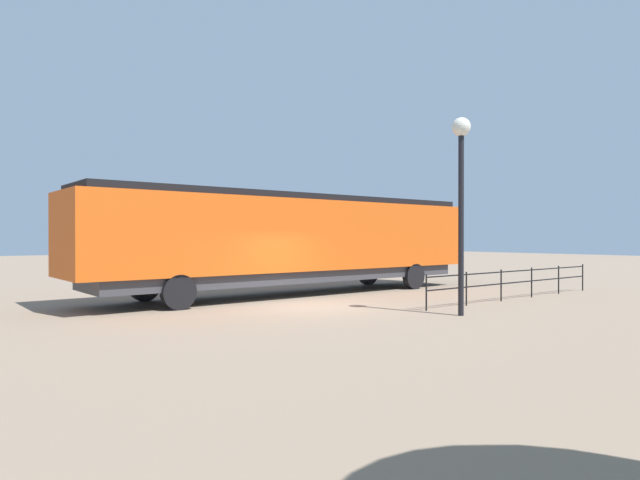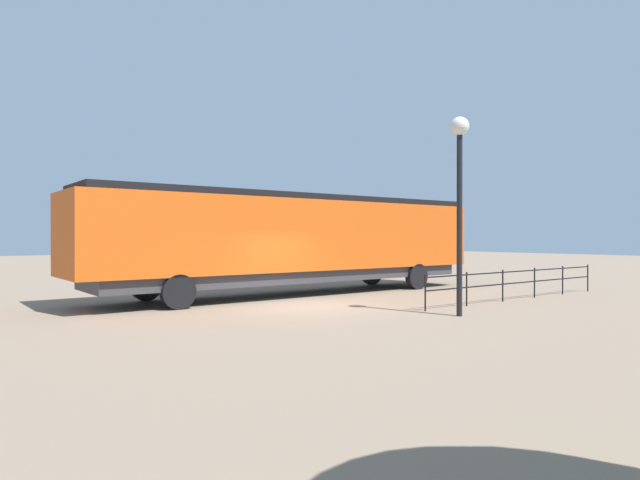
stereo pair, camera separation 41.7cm
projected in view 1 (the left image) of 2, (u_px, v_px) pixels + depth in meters
The scene contains 4 objects.
ground_plane at pixel (310, 307), 17.50m from camera, with size 120.00×120.00×0.00m, color #84705B.
locomotive at pixel (306, 238), 21.63m from camera, with size 3.17×16.90×3.90m.
lamp_post at pixel (461, 172), 15.52m from camera, with size 0.54×0.54×5.69m.
platform_fence at pixel (517, 279), 19.65m from camera, with size 0.05×10.03×1.11m.
Camera 1 is at (13.88, -10.64, 2.26)m, focal length 30.42 mm.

